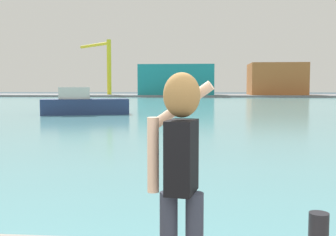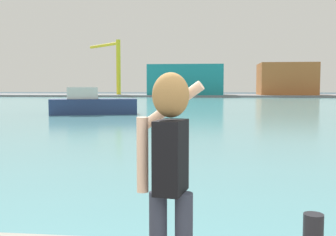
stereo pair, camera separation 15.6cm
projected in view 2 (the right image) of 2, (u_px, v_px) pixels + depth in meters
ground_plane at (212, 104)px, 51.88m from camera, size 220.00×220.00×0.00m
harbor_water at (212, 103)px, 53.87m from camera, size 140.00×100.00×0.02m
far_shore_dock at (212, 95)px, 93.48m from camera, size 140.00×20.00×0.43m
person_photographer at (170, 161)px, 3.08m from camera, size 0.53×0.56×1.74m
harbor_bollard at (313, 235)px, 3.86m from camera, size 0.19×0.19×0.42m
boat_moored at (92, 104)px, 32.47m from camera, size 7.13×3.95×2.18m
warehouse_left at (186, 80)px, 89.83m from camera, size 16.29×9.66×6.60m
warehouse_right at (286, 79)px, 89.82m from camera, size 11.97×10.75×6.98m
port_crane at (113, 60)px, 94.65m from camera, size 9.90×9.60×12.60m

